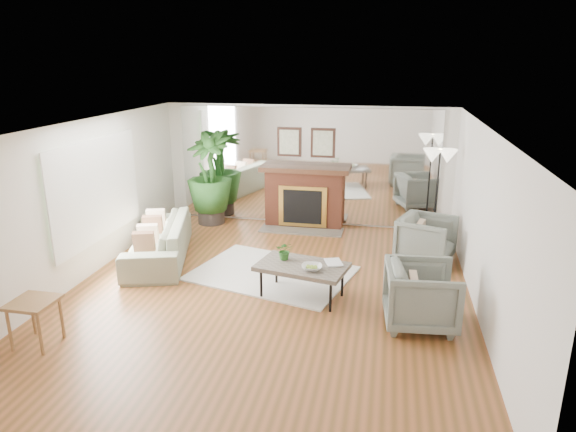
% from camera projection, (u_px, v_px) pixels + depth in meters
% --- Properties ---
extents(ground, '(7.00, 7.00, 0.00)m').
position_uv_depth(ground, '(268.00, 291.00, 7.81)').
color(ground, brown).
rests_on(ground, ground).
extents(wall_left, '(0.02, 7.00, 2.50)m').
position_uv_depth(wall_left, '(81.00, 202.00, 8.00)').
color(wall_left, silver).
rests_on(wall_left, ground).
extents(wall_right, '(0.02, 7.00, 2.50)m').
position_uv_depth(wall_right, '(484.00, 226.00, 6.89)').
color(wall_right, silver).
rests_on(wall_right, ground).
extents(wall_back, '(6.00, 0.02, 2.50)m').
position_uv_depth(wall_back, '(306.00, 166.00, 10.72)').
color(wall_back, silver).
rests_on(wall_back, ground).
extents(mirror_panel, '(5.40, 0.04, 2.40)m').
position_uv_depth(mirror_panel, '(306.00, 166.00, 10.70)').
color(mirror_panel, silver).
rests_on(mirror_panel, wall_back).
extents(window_panel, '(0.04, 2.40, 1.50)m').
position_uv_depth(window_panel, '(96.00, 190.00, 8.34)').
color(window_panel, '#B2E09E').
rests_on(window_panel, wall_left).
extents(fireplace, '(1.85, 0.83, 2.05)m').
position_uv_depth(fireplace, '(304.00, 196.00, 10.67)').
color(fireplace, brown).
rests_on(fireplace, ground).
extents(area_rug, '(2.84, 2.34, 0.03)m').
position_uv_depth(area_rug, '(272.00, 273.00, 8.44)').
color(area_rug, silver).
rests_on(area_rug, ground).
extents(coffee_table, '(1.42, 1.01, 0.52)m').
position_uv_depth(coffee_table, '(302.00, 267.00, 7.50)').
color(coffee_table, '#61594D').
rests_on(coffee_table, ground).
extents(sofa, '(1.57, 2.55, 0.70)m').
position_uv_depth(sofa, '(158.00, 240.00, 9.00)').
color(sofa, gray).
rests_on(sofa, ground).
extents(armchair_back, '(1.14, 1.12, 0.81)m').
position_uv_depth(armchair_back, '(426.00, 239.00, 8.86)').
color(armchair_back, slate).
rests_on(armchair_back, ground).
extents(armchair_front, '(1.01, 0.98, 0.85)m').
position_uv_depth(armchair_front, '(422.00, 295.00, 6.72)').
color(armchair_front, slate).
rests_on(armchair_front, ground).
extents(side_table, '(0.52, 0.52, 0.59)m').
position_uv_depth(side_table, '(34.00, 308.00, 6.23)').
color(side_table, '#8E5F38').
rests_on(side_table, ground).
extents(potted_ficus, '(1.15, 1.15, 1.96)m').
position_uv_depth(potted_ficus, '(210.00, 175.00, 10.78)').
color(potted_ficus, '#2A241F').
rests_on(potted_ficus, ground).
extents(floor_lamp, '(0.60, 0.34, 1.85)m').
position_uv_depth(floor_lamp, '(439.00, 164.00, 9.20)').
color(floor_lamp, black).
rests_on(floor_lamp, ground).
extents(tabletop_plant, '(0.27, 0.24, 0.28)m').
position_uv_depth(tabletop_plant, '(285.00, 250.00, 7.64)').
color(tabletop_plant, '#2B6525').
rests_on(tabletop_plant, coffee_table).
extents(fruit_bowl, '(0.32, 0.32, 0.07)m').
position_uv_depth(fruit_bowl, '(312.00, 267.00, 7.29)').
color(fruit_bowl, '#8E5F38').
rests_on(fruit_bowl, coffee_table).
extents(book, '(0.32, 0.38, 0.02)m').
position_uv_depth(book, '(326.00, 263.00, 7.51)').
color(book, '#8E5F38').
rests_on(book, coffee_table).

